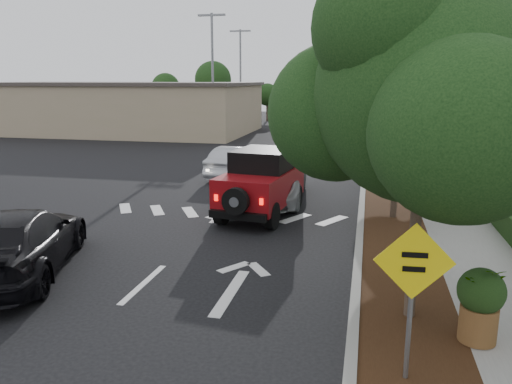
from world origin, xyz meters
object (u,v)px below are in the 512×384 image
(red_jeep, at_px, (263,182))
(silver_suv_ahead, at_px, (266,178))
(black_suv_oncoming, at_px, (18,242))
(speed_hump_sign, at_px, (413,281))

(red_jeep, relative_size, silver_suv_ahead, 0.74)
(red_jeep, distance_m, silver_suv_ahead, 2.14)
(black_suv_oncoming, height_order, speed_hump_sign, speed_hump_sign)
(silver_suv_ahead, relative_size, black_suv_oncoming, 1.12)
(red_jeep, height_order, silver_suv_ahead, red_jeep)
(silver_suv_ahead, bearing_deg, red_jeep, -85.58)
(black_suv_oncoming, bearing_deg, speed_hump_sign, 143.96)
(silver_suv_ahead, distance_m, speed_hump_sign, 11.87)
(speed_hump_sign, bearing_deg, silver_suv_ahead, 107.70)
(silver_suv_ahead, height_order, black_suv_oncoming, silver_suv_ahead)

